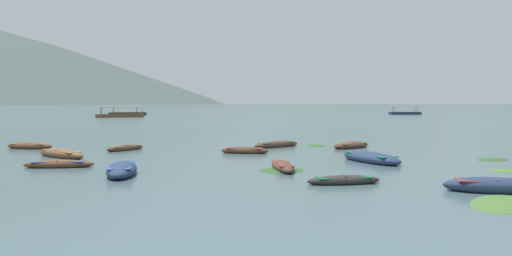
{
  "coord_description": "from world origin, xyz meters",
  "views": [
    {
      "loc": [
        -1.14,
        -6.66,
        3.33
      ],
      "look_at": [
        2.27,
        27.13,
        1.47
      ],
      "focal_mm": 32.6,
      "sensor_mm": 36.0,
      "label": 1
    }
  ],
  "objects_px": {
    "rowboat_0": "(494,186)",
    "rowboat_9": "(344,180)",
    "rowboat_2": "(61,154)",
    "rowboat_4": "(283,166)",
    "rowboat_1": "(245,151)",
    "rowboat_11": "(30,146)",
    "rowboat_3": "(122,170)",
    "rowboat_10": "(371,158)",
    "rowboat_5": "(125,148)",
    "ferry_2": "(120,115)",
    "ferry_1": "(405,113)",
    "rowboat_7": "(351,145)",
    "ferry_0": "(128,113)",
    "rowboat_12": "(276,145)",
    "rowboat_8": "(59,164)"
  },
  "relations": [
    {
      "from": "rowboat_9",
      "to": "rowboat_12",
      "type": "bearing_deg",
      "value": 91.69
    },
    {
      "from": "rowboat_2",
      "to": "rowboat_9",
      "type": "height_order",
      "value": "rowboat_2"
    },
    {
      "from": "rowboat_7",
      "to": "ferry_2",
      "type": "bearing_deg",
      "value": 112.04
    },
    {
      "from": "rowboat_1",
      "to": "rowboat_9",
      "type": "relative_size",
      "value": 1.05
    },
    {
      "from": "rowboat_0",
      "to": "ferry_2",
      "type": "relative_size",
      "value": 0.34
    },
    {
      "from": "rowboat_1",
      "to": "ferry_2",
      "type": "distance_m",
      "value": 82.61
    },
    {
      "from": "rowboat_3",
      "to": "rowboat_10",
      "type": "relative_size",
      "value": 0.88
    },
    {
      "from": "rowboat_7",
      "to": "rowboat_10",
      "type": "distance_m",
      "value": 8.07
    },
    {
      "from": "rowboat_0",
      "to": "rowboat_11",
      "type": "distance_m",
      "value": 30.18
    },
    {
      "from": "rowboat_0",
      "to": "rowboat_4",
      "type": "bearing_deg",
      "value": 136.58
    },
    {
      "from": "rowboat_9",
      "to": "ferry_1",
      "type": "distance_m",
      "value": 118.61
    },
    {
      "from": "rowboat_0",
      "to": "rowboat_8",
      "type": "relative_size",
      "value": 1.08
    },
    {
      "from": "rowboat_9",
      "to": "ferry_0",
      "type": "relative_size",
      "value": 0.31
    },
    {
      "from": "rowboat_5",
      "to": "ferry_2",
      "type": "bearing_deg",
      "value": 100.9
    },
    {
      "from": "rowboat_8",
      "to": "ferry_1",
      "type": "relative_size",
      "value": 0.41
    },
    {
      "from": "rowboat_3",
      "to": "rowboat_8",
      "type": "relative_size",
      "value": 1.2
    },
    {
      "from": "rowboat_1",
      "to": "rowboat_7",
      "type": "relative_size",
      "value": 0.9
    },
    {
      "from": "ferry_2",
      "to": "ferry_0",
      "type": "bearing_deg",
      "value": 93.95
    },
    {
      "from": "rowboat_0",
      "to": "rowboat_9",
      "type": "relative_size",
      "value": 1.21
    },
    {
      "from": "rowboat_7",
      "to": "rowboat_9",
      "type": "bearing_deg",
      "value": -108.44
    },
    {
      "from": "rowboat_8",
      "to": "ferry_2",
      "type": "xyz_separation_m",
      "value": [
        -12.9,
        85.08,
        0.29
      ]
    },
    {
      "from": "rowboat_3",
      "to": "rowboat_4",
      "type": "relative_size",
      "value": 1.17
    },
    {
      "from": "rowboat_0",
      "to": "ferry_1",
      "type": "relative_size",
      "value": 0.44
    },
    {
      "from": "rowboat_2",
      "to": "rowboat_3",
      "type": "xyz_separation_m",
      "value": [
        4.98,
        -7.38,
        0.02
      ]
    },
    {
      "from": "rowboat_11",
      "to": "rowboat_9",
      "type": "bearing_deg",
      "value": -41.88
    },
    {
      "from": "rowboat_1",
      "to": "rowboat_11",
      "type": "distance_m",
      "value": 15.98
    },
    {
      "from": "rowboat_3",
      "to": "rowboat_9",
      "type": "xyz_separation_m",
      "value": [
        9.55,
        -3.52,
        -0.08
      ]
    },
    {
      "from": "rowboat_9",
      "to": "rowboat_2",
      "type": "bearing_deg",
      "value": 143.13
    },
    {
      "from": "rowboat_7",
      "to": "rowboat_3",
      "type": "bearing_deg",
      "value": -142.3
    },
    {
      "from": "rowboat_12",
      "to": "ferry_1",
      "type": "distance_m",
      "value": 104.55
    },
    {
      "from": "rowboat_7",
      "to": "rowboat_2",
      "type": "bearing_deg",
      "value": -168.97
    },
    {
      "from": "rowboat_9",
      "to": "ferry_2",
      "type": "bearing_deg",
      "value": 105.96
    },
    {
      "from": "rowboat_1",
      "to": "rowboat_2",
      "type": "height_order",
      "value": "rowboat_2"
    },
    {
      "from": "rowboat_2",
      "to": "rowboat_4",
      "type": "distance_m",
      "value": 14.29
    },
    {
      "from": "rowboat_7",
      "to": "rowboat_10",
      "type": "height_order",
      "value": "rowboat_10"
    },
    {
      "from": "rowboat_5",
      "to": "ferry_0",
      "type": "height_order",
      "value": "ferry_0"
    },
    {
      "from": "rowboat_10",
      "to": "rowboat_5",
      "type": "bearing_deg",
      "value": 152.05
    },
    {
      "from": "rowboat_8",
      "to": "rowboat_9",
      "type": "distance_m",
      "value": 14.62
    },
    {
      "from": "rowboat_11",
      "to": "ferry_1",
      "type": "relative_size",
      "value": 0.43
    },
    {
      "from": "rowboat_5",
      "to": "rowboat_9",
      "type": "relative_size",
      "value": 0.91
    },
    {
      "from": "rowboat_11",
      "to": "rowboat_7",
      "type": "bearing_deg",
      "value": -4.6
    },
    {
      "from": "rowboat_5",
      "to": "rowboat_11",
      "type": "bearing_deg",
      "value": 164.89
    },
    {
      "from": "rowboat_1",
      "to": "rowboat_3",
      "type": "height_order",
      "value": "rowboat_3"
    },
    {
      "from": "rowboat_2",
      "to": "rowboat_8",
      "type": "bearing_deg",
      "value": -74.3
    },
    {
      "from": "rowboat_3",
      "to": "rowboat_10",
      "type": "bearing_deg",
      "value": 13.78
    },
    {
      "from": "ferry_0",
      "to": "ferry_1",
      "type": "bearing_deg",
      "value": -1.57
    },
    {
      "from": "rowboat_4",
      "to": "rowboat_2",
      "type": "bearing_deg",
      "value": 152.53
    },
    {
      "from": "rowboat_3",
      "to": "rowboat_9",
      "type": "distance_m",
      "value": 10.18
    },
    {
      "from": "rowboat_4",
      "to": "rowboat_11",
      "type": "relative_size",
      "value": 0.96
    },
    {
      "from": "rowboat_1",
      "to": "rowboat_12",
      "type": "distance_m",
      "value": 4.82
    }
  ]
}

